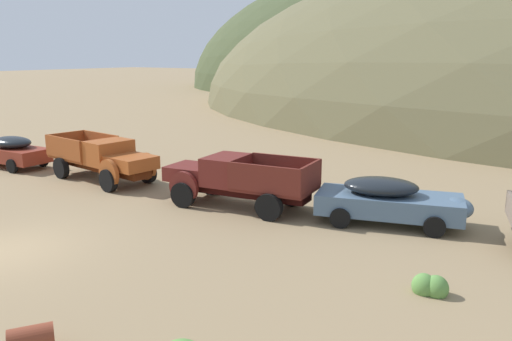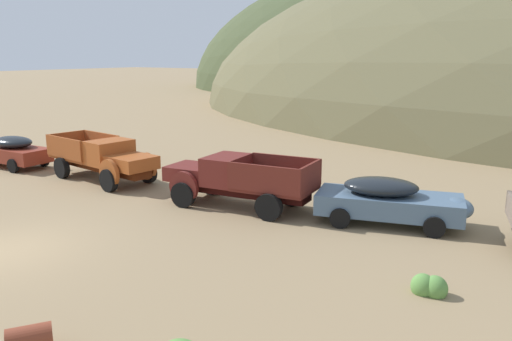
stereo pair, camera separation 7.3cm
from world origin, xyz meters
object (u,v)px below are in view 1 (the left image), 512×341
Objects in this scene: car_chalk_blue at (393,201)px; oil_drum_by_truck at (31,340)px; truck_oxblood at (230,179)px; truck_oxide_orange at (107,160)px; car_rust_red at (8,151)px.

car_chalk_blue is 11.81m from oil_drum_by_truck.
truck_oxblood is 5.94× the size of oil_drum_by_truck.
oil_drum_by_truck is (2.66, -10.16, -0.73)m from truck_oxblood.
truck_oxide_orange is at bearing 132.64° from oil_drum_by_truck.
truck_oxblood is at bearing 104.68° from oil_drum_by_truck.
truck_oxide_orange is at bearing -177.86° from car_rust_red.
truck_oxide_orange is at bearing -6.83° from truck_oxblood.
car_rust_red is at bearing -4.36° from truck_oxblood.
truck_oxblood is 6.00m from car_chalk_blue.
truck_oxblood reaches higher than oil_drum_by_truck.
oil_drum_by_truck is at bearing 98.28° from truck_oxblood.
car_rust_red is 0.77× the size of truck_oxide_orange.
car_rust_red is 18.86m from oil_drum_by_truck.
car_rust_red is at bearing 169.64° from car_chalk_blue.
car_chalk_blue is (12.62, 1.14, -0.20)m from truck_oxide_orange.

